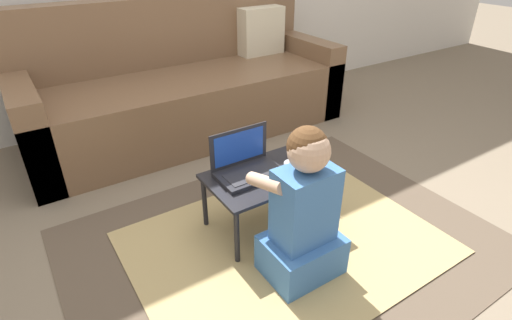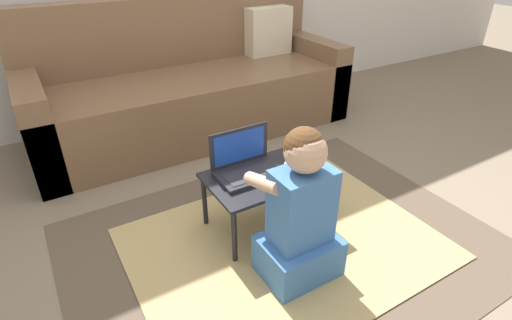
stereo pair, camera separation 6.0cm
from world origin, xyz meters
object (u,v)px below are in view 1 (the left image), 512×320
(laptop_desk, at_px, (265,180))
(laptop, at_px, (247,167))
(computer_mouse, at_px, (292,164))
(couch, at_px, (187,89))
(person_seated, at_px, (303,214))

(laptop_desk, distance_m, laptop, 0.11)
(laptop, distance_m, computer_mouse, 0.23)
(couch, xyz_separation_m, laptop, (-0.24, -1.21, 0.03))
(laptop, bearing_deg, couch, 78.81)
(couch, height_order, person_seated, couch)
(laptop_desk, distance_m, person_seated, 0.35)
(laptop_desk, bearing_deg, computer_mouse, -6.87)
(computer_mouse, relative_size, person_seated, 0.14)
(laptop_desk, xyz_separation_m, person_seated, (-0.05, -0.35, 0.04))
(couch, xyz_separation_m, computer_mouse, (-0.03, -1.28, 0.01))
(couch, height_order, laptop_desk, couch)
(couch, height_order, laptop, couch)
(couch, height_order, computer_mouse, couch)
(laptop, distance_m, person_seated, 0.40)
(laptop_desk, bearing_deg, laptop, 143.58)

